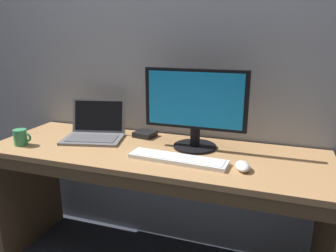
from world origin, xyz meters
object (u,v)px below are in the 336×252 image
wired_keyboard (178,159)px  external_drive_box (145,134)px  computer_mouse (243,166)px  coffee_mug (21,137)px  external_monitor (195,106)px  laptop_space_gray (95,130)px

wired_keyboard → external_drive_box: (-0.30, 0.31, 0.00)m
computer_mouse → external_drive_box: (-0.61, 0.31, -0.00)m
wired_keyboard → coffee_mug: (-0.89, -0.05, 0.03)m
computer_mouse → coffee_mug: bearing=167.4°
external_monitor → wired_keyboard: (-0.03, -0.20, -0.22)m
computer_mouse → external_drive_box: 0.68m
external_monitor → wired_keyboard: 0.30m
external_monitor → external_drive_box: (-0.33, 0.11, -0.22)m
external_drive_box → coffee_mug: size_ratio=1.06×
laptop_space_gray → external_monitor: 0.63m
laptop_space_gray → computer_mouse: 0.90m
wired_keyboard → external_drive_box: size_ratio=4.26×
laptop_space_gray → wired_keyboard: 0.60m
laptop_space_gray → external_drive_box: (0.27, 0.11, -0.03)m
laptop_space_gray → external_monitor: bearing=0.8°
wired_keyboard → external_drive_box: 0.43m
wired_keyboard → external_drive_box: external_drive_box is taller
external_monitor → coffee_mug: bearing=-164.5°
computer_mouse → external_drive_box: size_ratio=0.94×
computer_mouse → laptop_space_gray: bearing=152.4°
external_monitor → wired_keyboard: bearing=-98.6°
laptop_space_gray → external_drive_box: size_ratio=3.34×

